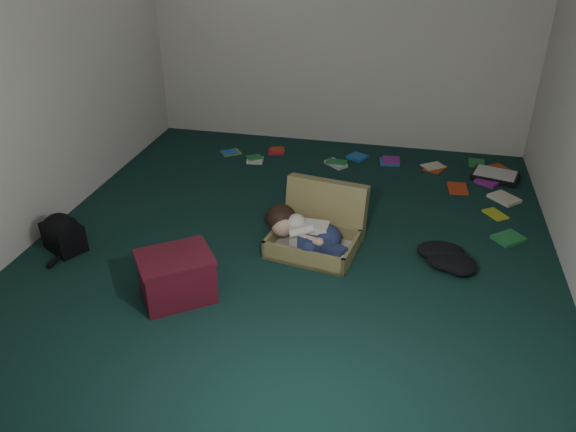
% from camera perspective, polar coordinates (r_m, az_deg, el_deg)
% --- Properties ---
extents(floor, '(4.50, 4.50, 0.00)m').
position_cam_1_polar(floor, '(4.39, 0.43, -3.06)').
color(floor, '#102E29').
rests_on(floor, ground).
extents(wall_back, '(4.50, 0.00, 4.50)m').
position_cam_1_polar(wall_back, '(6.02, 5.35, 19.11)').
color(wall_back, silver).
rests_on(wall_back, ground).
extents(wall_front, '(4.50, 0.00, 4.50)m').
position_cam_1_polar(wall_front, '(1.90, -14.20, -5.13)').
color(wall_front, silver).
rests_on(wall_front, ground).
extents(wall_left, '(0.00, 4.50, 4.50)m').
position_cam_1_polar(wall_left, '(4.69, -24.88, 13.76)').
color(wall_left, silver).
rests_on(wall_left, ground).
extents(suitcase, '(0.74, 0.73, 0.48)m').
position_cam_1_polar(suitcase, '(4.35, 3.12, -1.26)').
color(suitcase, olive).
rests_on(suitcase, floor).
extents(person, '(0.68, 0.42, 0.29)m').
position_cam_1_polar(person, '(4.21, 1.82, -1.70)').
color(person, silver).
rests_on(person, suitcase).
extents(maroon_bin, '(0.61, 0.59, 0.33)m').
position_cam_1_polar(maroon_bin, '(3.83, -11.27, -6.04)').
color(maroon_bin, '#4F101D').
rests_on(maroon_bin, floor).
extents(backpack, '(0.49, 0.46, 0.23)m').
position_cam_1_polar(backpack, '(4.62, -21.84, -1.89)').
color(backpack, black).
rests_on(backpack, floor).
extents(clothing_pile, '(0.55, 0.50, 0.14)m').
position_cam_1_polar(clothing_pile, '(4.29, 15.91, -4.03)').
color(clothing_pile, black).
rests_on(clothing_pile, floor).
extents(paper_tray, '(0.48, 0.41, 0.06)m').
position_cam_1_polar(paper_tray, '(5.82, 20.29, 3.89)').
color(paper_tray, black).
rests_on(paper_tray, floor).
extents(book_scatter, '(2.97, 1.69, 0.02)m').
position_cam_1_polar(book_scatter, '(5.64, 11.49, 4.14)').
color(book_scatter, gold).
rests_on(book_scatter, floor).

